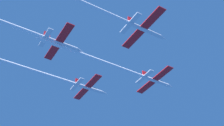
# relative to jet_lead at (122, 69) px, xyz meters

# --- Properties ---
(jet_lead) EXTENTS (20.29, 57.69, 3.36)m
(jet_lead) POSITION_rel_jet_lead_xyz_m (0.00, 0.00, 0.00)
(jet_lead) COLOR white
(jet_left_wing) EXTENTS (20.29, 65.88, 3.36)m
(jet_left_wing) POSITION_rel_jet_lead_xyz_m (-19.10, -23.36, 0.88)
(jet_left_wing) COLOR white
(jet_right_wing) EXTENTS (20.29, 66.83, 3.36)m
(jet_right_wing) POSITION_rel_jet_lead_xyz_m (21.34, -24.67, -0.42)
(jet_right_wing) COLOR white
(jet_slot) EXTENTS (20.29, 65.95, 3.36)m
(jet_slot) POSITION_rel_jet_lead_xyz_m (0.33, -44.11, 1.01)
(jet_slot) COLOR white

